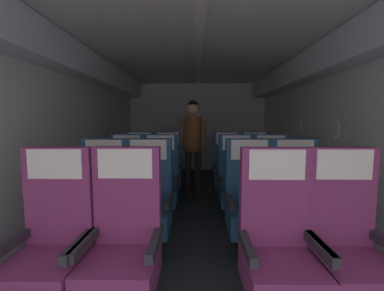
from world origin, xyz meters
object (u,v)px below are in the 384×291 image
seat_b_right_window (250,204)px  seat_d_right_aisle (255,171)px  seat_a_left_window (51,247)px  seat_d_left_aisle (168,170)px  seat_a_right_window (279,249)px  flight_attendant (193,137)px  seat_d_left_window (140,170)px  seat_d_right_window (228,171)px  seat_b_left_window (102,204)px  seat_c_left_window (126,183)px  seat_c_right_window (237,183)px  seat_c_left_aisle (160,183)px  seat_a_right_aisle (348,248)px  seat_a_left_aisle (123,246)px  seat_b_right_aisle (297,205)px  seat_c_right_aisle (272,184)px  seat_b_left_aisle (148,204)px

seat_b_right_window → seat_d_right_aisle: same height
seat_a_left_window → seat_d_left_aisle: bearing=79.8°
seat_a_right_window → flight_attendant: bearing=102.3°
seat_b_right_window → seat_d_left_window: 2.25m
seat_b_right_window → seat_d_right_window: (-0.01, 1.69, 0.00)m
seat_d_right_aisle → seat_d_left_window: bearing=-179.5°
seat_d_right_window → seat_b_left_window: bearing=-130.4°
seat_d_right_window → seat_a_right_window: bearing=-89.8°
seat_a_left_window → seat_b_right_window: same height
seat_b_right_window → seat_b_left_window: bearing=-179.2°
seat_d_right_aisle → flight_attendant: bearing=173.1°
seat_c_left_window → seat_d_left_aisle: size_ratio=1.00×
seat_c_right_window → seat_d_left_aisle: same height
seat_d_left_window → seat_d_right_aisle: (1.93, 0.02, 0.00)m
seat_b_right_window → seat_c_right_window: size_ratio=1.00×
seat_b_left_window → seat_c_left_aisle: same height
seat_a_right_window → seat_d_right_window: (-0.01, 2.57, 0.00)m
seat_d_right_aisle → flight_attendant: 1.19m
seat_a_right_aisle → seat_a_left_window: bearing=-179.6°
seat_a_left_aisle → seat_c_left_window: bearing=105.1°
seat_b_right_aisle → seat_d_right_aisle: same height
seat_a_right_window → seat_b_right_window: bearing=89.8°
seat_a_right_aisle → seat_c_right_window: same height
seat_c_right_aisle → seat_c_right_window: same height
seat_d_left_window → seat_b_left_aisle: bearing=-74.7°
seat_d_left_aisle → seat_d_right_window: same height
seat_b_left_window → seat_d_left_aisle: same height
seat_b_left_aisle → seat_d_left_aisle: size_ratio=1.00×
seat_d_left_window → seat_c_right_aisle: bearing=-23.9°
seat_a_right_window → seat_d_left_aisle: bearing=111.4°
seat_a_left_aisle → seat_b_left_window: size_ratio=1.00×
seat_c_left_window → seat_d_left_aisle: same height
seat_a_left_window → seat_c_left_aisle: bearing=74.6°
seat_a_right_aisle → seat_b_right_aisle: same height
seat_a_left_window → seat_c_left_window: (0.01, 1.73, 0.00)m
seat_d_right_window → seat_a_right_aisle: bearing=-79.9°
seat_c_left_aisle → seat_b_right_aisle: bearing=-29.6°
seat_c_left_window → seat_c_right_aisle: same height
seat_b_left_window → seat_d_left_aisle: size_ratio=1.00×
seat_a_left_window → seat_c_left_aisle: (0.47, 1.70, 0.00)m
seat_b_left_window → seat_c_left_window: same height
seat_c_right_aisle → seat_a_right_window: bearing=-105.2°
seat_a_right_aisle → seat_b_right_aisle: size_ratio=1.00×
seat_c_left_window → seat_a_right_aisle: bearing=-41.7°
seat_c_left_window → seat_b_right_aisle: bearing=-24.0°
seat_a_right_window → seat_d_right_aisle: bearing=80.0°
seat_a_right_aisle → seat_a_left_aisle: bearing=179.7°
seat_b_left_window → flight_attendant: bearing=64.7°
seat_a_right_aisle → seat_a_right_window: bearing=-178.0°
seat_b_right_aisle → seat_c_right_aisle: (0.00, 0.84, 0.00)m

